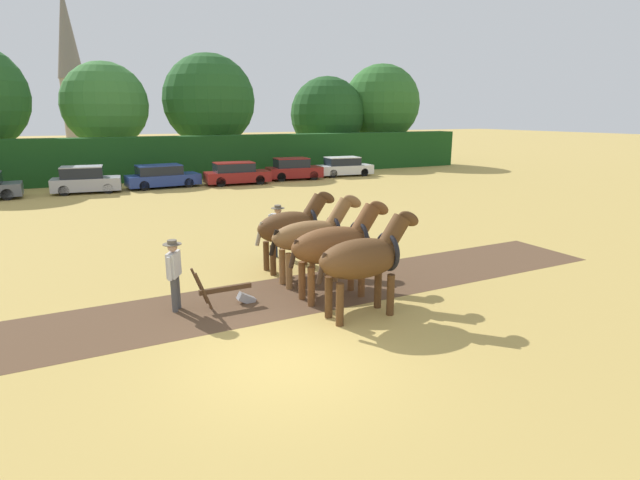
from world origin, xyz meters
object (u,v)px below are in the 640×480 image
church_spire (70,66)px  draft_horse_trail_right (292,227)px  plow (231,293)px  parked_car_center_right (162,177)px  draft_horse_trail_left (313,235)px  tree_far_right (382,103)px  farmer_beside_team (278,227)px  draft_horse_lead_right (336,244)px  parked_car_center (85,180)px  tree_center (105,105)px  tree_right (327,115)px  parked_car_end_right (344,167)px  parked_car_right (236,174)px  parked_car_far_right (293,169)px  draft_horse_lead_left (365,258)px  farmer_at_plow (174,269)px  tree_center_right (209,101)px

church_spire → draft_horse_trail_right: bearing=-85.6°
plow → parked_car_center_right: 22.04m
draft_horse_trail_left → parked_car_center_right: size_ratio=0.63×
tree_far_right → farmer_beside_team: tree_far_right is taller
draft_horse_lead_right → parked_car_center: size_ratio=0.73×
tree_center → parked_car_center_right: size_ratio=1.82×
farmer_beside_team → parked_car_center_right: bearing=45.4°
tree_right → plow: (-18.52, -30.76, -4.27)m
tree_right → farmer_beside_team: tree_right is taller
plow → tree_far_right: bearing=50.8°
draft_horse_lead_right → parked_car_end_right: 26.29m
draft_horse_trail_left → farmer_beside_team: 2.78m
tree_far_right → parked_car_right: bearing=-152.7°
parked_car_right → parked_car_far_right: bearing=10.3°
draft_horse_lead_left → parked_car_right: (4.13, 23.29, -0.69)m
tree_right → draft_horse_lead_left: bearing=-115.9°
tree_far_right → parked_car_far_right: (-12.88, -8.33, -4.88)m
tree_far_right → parked_car_center: 28.35m
parked_car_center → draft_horse_trail_right: bearing=-70.0°
tree_far_right → parked_car_center_right: tree_far_right is taller
tree_far_right → draft_horse_trail_right: tree_far_right is taller
church_spire → tree_far_right: bearing=-49.4°
farmer_beside_team → farmer_at_plow: bearing=172.3°
tree_center → tree_center_right: 7.94m
parked_car_center_right → parked_car_right: (4.75, -0.66, 0.01)m
tree_far_right → church_spire: 40.25m
tree_right → farmer_at_plow: 36.50m
draft_horse_lead_right → draft_horse_trail_right: draft_horse_lead_right is taller
tree_far_right → draft_horse_lead_left: tree_far_right is taller
tree_right → parked_car_end_right: tree_right is taller
draft_horse_lead_left → farmer_beside_team: draft_horse_lead_left is taller
tree_far_right → farmer_beside_team: 34.58m
draft_horse_trail_left → parked_car_far_right: bearing=67.2°
tree_right → parked_car_right: size_ratio=1.83×
tree_far_right → parked_car_center_right: size_ratio=2.00×
parked_car_center → parked_car_far_right: 13.71m
farmer_beside_team → parked_car_center_right: (-0.66, 18.48, -0.33)m
draft_horse_lead_left → farmer_at_plow: bearing=148.7°
draft_horse_lead_left → parked_car_center: bearing=101.5°
farmer_at_plow → parked_car_right: bearing=98.4°
tree_center → draft_horse_lead_left: 32.63m
parked_car_center_right → parked_car_far_right: (9.20, -0.06, 0.04)m
parked_car_center → parked_car_center_right: size_ratio=0.86×
parked_car_center → tree_right: bearing=28.9°
parked_car_far_right → parked_car_end_right: size_ratio=0.95×
tree_right → parked_car_center_right: size_ratio=1.73×
draft_horse_lead_left → farmer_beside_team: (0.05, 5.46, -0.37)m
draft_horse_trail_right → parked_car_end_right: 23.99m
tree_far_right → parked_car_right: size_ratio=2.12×
tree_right → draft_horse_trail_left: 34.17m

